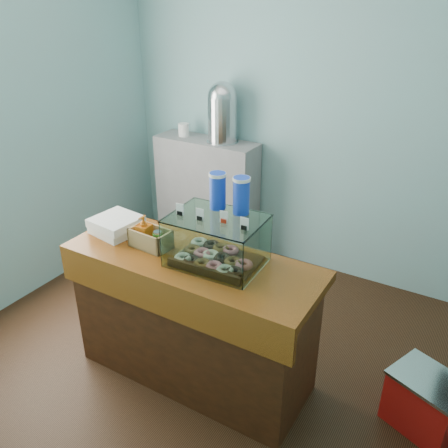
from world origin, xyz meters
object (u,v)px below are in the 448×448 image
Objects in this scene: display_case at (218,237)px; coffee_urn at (223,111)px; counter at (193,318)px; red_cooler at (426,402)px.

coffee_urn is (-0.89, 1.52, 0.32)m from display_case.
counter is 0.62m from display_case.
red_cooler is at bearing 9.17° from display_case.
counter is 1.98m from coffee_urn.
display_case is 1.10× the size of red_cooler.
display_case reaches higher than red_cooler.
display_case is 1.79m from coffee_urn.
counter is at bearing -160.06° from display_case.
coffee_urn is (-0.73, 1.59, 0.92)m from counter.
counter is at bearing -65.29° from coffee_urn.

